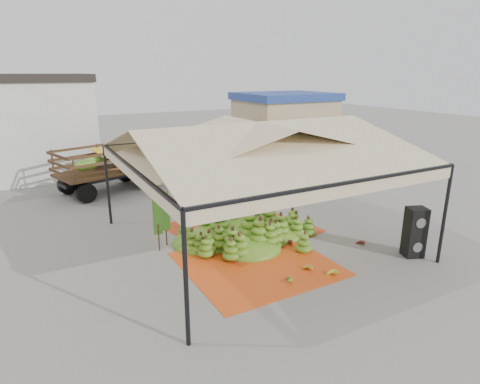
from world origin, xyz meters
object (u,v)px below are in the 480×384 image
vendor (238,192)px  truck_right (283,143)px  banana_heap (247,223)px  speaker_stack (415,232)px  truck_left (129,160)px

vendor → truck_right: size_ratio=0.27×
banana_heap → vendor: size_ratio=2.71×
banana_heap → truck_right: bearing=49.9°
speaker_stack → truck_right: 12.88m
truck_left → banana_heap: bearing=-95.2°
banana_heap → speaker_stack: (3.83, -3.68, 0.24)m
vendor → truck_left: (-2.76, 6.21, 0.40)m
speaker_stack → truck_right: bearing=94.6°
vendor → truck_left: 6.81m
banana_heap → vendor: 2.44m
truck_right → speaker_stack: bearing=-84.8°
speaker_stack → truck_right: size_ratio=0.22×
banana_heap → truck_right: 11.42m
speaker_stack → vendor: bearing=137.2°
speaker_stack → truck_left: 13.45m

